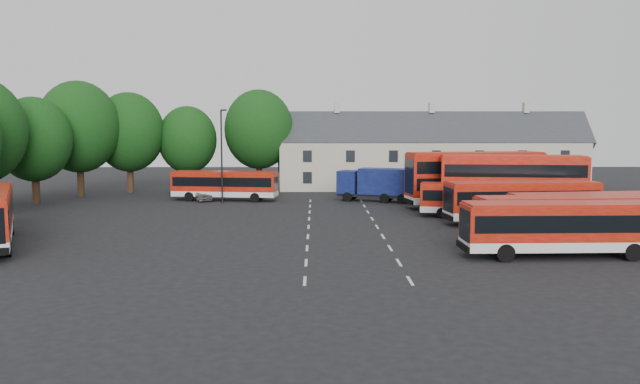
{
  "coord_description": "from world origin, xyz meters",
  "views": [
    {
      "loc": [
        0.52,
        -42.9,
        7.28
      ],
      "look_at": [
        0.86,
        5.45,
        2.2
      ],
      "focal_mm": 35.0,
      "sensor_mm": 36.0,
      "label": 1
    }
  ],
  "objects_px": {
    "bus_dd_south": "(512,180)",
    "box_truck": "(377,183)",
    "bus_row_a": "(562,224)",
    "silver_car": "(200,194)",
    "lamppost": "(222,153)"
  },
  "relations": [
    {
      "from": "bus_dd_south",
      "to": "box_truck",
      "type": "height_order",
      "value": "bus_dd_south"
    },
    {
      "from": "bus_row_a",
      "to": "bus_dd_south",
      "type": "bearing_deg",
      "value": 79.58
    },
    {
      "from": "bus_row_a",
      "to": "bus_dd_south",
      "type": "height_order",
      "value": "bus_dd_south"
    },
    {
      "from": "bus_dd_south",
      "to": "silver_car",
      "type": "xyz_separation_m",
      "value": [
        -27.95,
        9.09,
        -2.13
      ]
    },
    {
      "from": "bus_dd_south",
      "to": "lamppost",
      "type": "xyz_separation_m",
      "value": [
        -25.44,
        7.01,
        1.97
      ]
    },
    {
      "from": "bus_row_a",
      "to": "bus_dd_south",
      "type": "distance_m",
      "value": 18.22
    },
    {
      "from": "bus_row_a",
      "to": "bus_dd_south",
      "type": "xyz_separation_m",
      "value": [
        2.82,
        17.98,
        0.93
      ]
    },
    {
      "from": "silver_car",
      "to": "bus_row_a",
      "type": "bearing_deg",
      "value": -75.71
    },
    {
      "from": "lamppost",
      "to": "bus_dd_south",
      "type": "bearing_deg",
      "value": -15.4
    },
    {
      "from": "bus_row_a",
      "to": "lamppost",
      "type": "height_order",
      "value": "lamppost"
    },
    {
      "from": "bus_row_a",
      "to": "lamppost",
      "type": "relative_size",
      "value": 1.23
    },
    {
      "from": "bus_row_a",
      "to": "silver_car",
      "type": "bearing_deg",
      "value": 131.37
    },
    {
      "from": "bus_dd_south",
      "to": "silver_car",
      "type": "distance_m",
      "value": 29.47
    },
    {
      "from": "bus_row_a",
      "to": "lamppost",
      "type": "distance_m",
      "value": 33.83
    },
    {
      "from": "lamppost",
      "to": "box_truck",
      "type": "bearing_deg",
      "value": 4.78
    }
  ]
}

